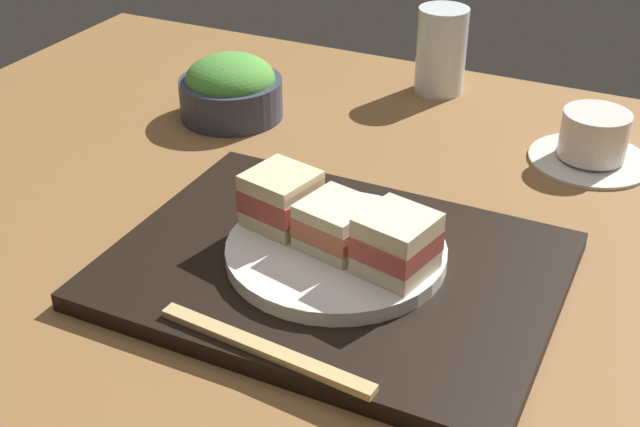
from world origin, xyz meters
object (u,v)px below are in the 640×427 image
Objects in this scene: sandwich_near at (281,198)px; sandwich_far at (397,244)px; salad_bowl at (231,89)px; sandwich_plate at (336,252)px; drinking_glass at (441,50)px; sandwich_middle at (336,224)px; coffee_cup at (593,141)px; chopsticks_pair at (264,349)px.

sandwich_far reaches higher than sandwich_near.
salad_bowl is at bearing 129.48° from sandwich_near.
sandwich_plate is 1.55× the size of salad_bowl.
drinking_glass is at bearing 42.66° from salad_bowl.
sandwich_far is (6.48, -1.37, 0.53)cm from sandwich_middle.
salad_bowl is (-27.55, 26.95, -1.75)cm from sandwich_middle.
sandwich_plate is 1.45× the size of coffee_cup.
sandwich_near is 33.21cm from salad_bowl.
sandwich_near is 0.55× the size of salad_bowl.
chopsticks_pair is at bearing -84.28° from drinking_glass.
salad_bowl reaches higher than coffee_cup.
sandwich_plate is 7.51cm from sandwich_far.
sandwich_middle reaches higher than coffee_cup.
chopsticks_pair is 62.33cm from drinking_glass.
sandwich_near is 1.00× the size of sandwich_far.
chopsticks_pair is at bearing -88.24° from sandwich_middle.
sandwich_middle is 0.61× the size of drinking_glass.
sandwich_far is 0.37× the size of chopsticks_pair.
coffee_cup is (17.55, 34.38, 0.13)cm from sandwich_plate.
sandwich_plate is 1.76× the size of drinking_glass.
sandwich_near is at bearing -126.05° from coffee_cup.
coffee_cup is (45.09, 7.43, -1.14)cm from salad_bowl.
sandwich_plate is 38.56cm from salad_bowl.
sandwich_middle is (6.48, -1.37, -0.44)cm from sandwich_near.
chopsticks_pair is at bearing -114.06° from sandwich_far.
sandwich_plate is at bearing 168.04° from sandwich_far.
sandwich_plate is 2.87× the size of sandwich_middle.
coffee_cup is at bearing -28.54° from drinking_glass.
sandwich_plate reaches higher than chopsticks_pair.
sandwich_far is (12.96, -2.75, 0.09)cm from sandwich_near.
sandwich_far is at bearing 65.94° from chopsticks_pair.
sandwich_near is 0.37× the size of chopsticks_pair.
sandwich_middle is (0.00, 0.00, 3.02)cm from sandwich_plate.
drinking_glass is at bearing 151.46° from coffee_cup.
drinking_glass is at bearing 96.95° from sandwich_middle.
salad_bowl is at bearing -137.34° from drinking_glass.
coffee_cup is (17.09, 49.25, 0.51)cm from chopsticks_pair.
sandwich_middle is at bearing 168.04° from sandwich_far.
sandwich_far is at bearing -11.96° from sandwich_middle.
coffee_cup reaches higher than chopsticks_pair.
sandwich_plate is 47.51cm from drinking_glass.
salad_bowl reaches higher than chopsticks_pair.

